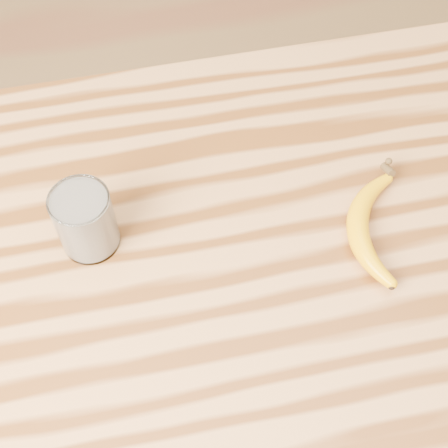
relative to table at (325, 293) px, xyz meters
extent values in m
plane|color=brown|center=(0.00, 0.00, -0.77)|extent=(4.00, 4.00, 0.00)
cube|color=#AB743F|center=(0.00, 0.00, 0.11)|extent=(1.20, 0.80, 0.04)
cylinder|color=brown|center=(-0.54, 0.34, -0.34)|extent=(0.06, 0.06, 0.86)
cylinder|color=white|center=(-0.32, 0.09, 0.18)|extent=(0.08, 0.08, 0.10)
torus|color=white|center=(-0.32, 0.09, 0.23)|extent=(0.08, 0.08, 0.00)
cylinder|color=white|center=(-0.32, 0.09, 0.18)|extent=(0.07, 0.07, 0.09)
camera|label=1|loc=(-0.24, -0.38, 0.86)|focal=50.00mm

